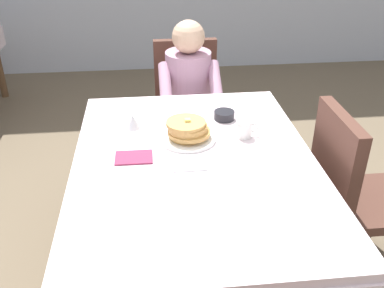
{
  "coord_description": "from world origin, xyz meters",
  "views": [
    {
      "loc": [
        -0.19,
        -1.68,
        1.77
      ],
      "look_at": [
        -0.01,
        0.06,
        0.79
      ],
      "focal_mm": 40.76,
      "sensor_mm": 36.0,
      "label": 1
    }
  ],
  "objects_px": {
    "chair_right_side": "(349,187)",
    "syrup_pitcher": "(133,122)",
    "chair_diner": "(187,99)",
    "plate_breakfast": "(188,138)",
    "cup_coffee": "(244,129)",
    "knife_right_of_plate": "(226,139)",
    "fork_left_of_plate": "(149,143)",
    "dining_table_main": "(195,176)",
    "spoon_near_edge": "(190,170)",
    "breakfast_stack": "(188,129)",
    "diner_person": "(189,89)",
    "bowl_butter": "(224,115)"
  },
  "relations": [
    {
      "from": "chair_right_side",
      "to": "syrup_pitcher",
      "type": "relative_size",
      "value": 11.63
    },
    {
      "from": "chair_diner",
      "to": "plate_breakfast",
      "type": "xyz_separation_m",
      "value": [
        -0.09,
        -0.98,
        0.22
      ]
    },
    {
      "from": "cup_coffee",
      "to": "knife_right_of_plate",
      "type": "xyz_separation_m",
      "value": [
        -0.09,
        -0.02,
        -0.04
      ]
    },
    {
      "from": "fork_left_of_plate",
      "to": "dining_table_main",
      "type": "bearing_deg",
      "value": -131.32
    },
    {
      "from": "syrup_pitcher",
      "to": "spoon_near_edge",
      "type": "distance_m",
      "value": 0.5
    },
    {
      "from": "cup_coffee",
      "to": "knife_right_of_plate",
      "type": "bearing_deg",
      "value": -167.59
    },
    {
      "from": "breakfast_stack",
      "to": "syrup_pitcher",
      "type": "xyz_separation_m",
      "value": [
        -0.27,
        0.16,
        -0.02
      ]
    },
    {
      "from": "chair_diner",
      "to": "spoon_near_edge",
      "type": "xyz_separation_m",
      "value": [
        -0.11,
        -1.26,
        0.21
      ]
    },
    {
      "from": "chair_diner",
      "to": "diner_person",
      "type": "relative_size",
      "value": 0.83
    },
    {
      "from": "diner_person",
      "to": "dining_table_main",
      "type": "bearing_deg",
      "value": 85.85
    },
    {
      "from": "dining_table_main",
      "to": "spoon_near_edge",
      "type": "xyz_separation_m",
      "value": [
        -0.03,
        -0.09,
        0.09
      ]
    },
    {
      "from": "bowl_butter",
      "to": "spoon_near_edge",
      "type": "relative_size",
      "value": 0.73
    },
    {
      "from": "fork_left_of_plate",
      "to": "spoon_near_edge",
      "type": "xyz_separation_m",
      "value": [
        0.17,
        -0.26,
        0.0
      ]
    },
    {
      "from": "chair_right_side",
      "to": "fork_left_of_plate",
      "type": "distance_m",
      "value": 1.01
    },
    {
      "from": "bowl_butter",
      "to": "spoon_near_edge",
      "type": "distance_m",
      "value": 0.54
    },
    {
      "from": "chair_diner",
      "to": "chair_right_side",
      "type": "height_order",
      "value": "same"
    },
    {
      "from": "cup_coffee",
      "to": "syrup_pitcher",
      "type": "bearing_deg",
      "value": 164.58
    },
    {
      "from": "diner_person",
      "to": "chair_right_side",
      "type": "bearing_deg",
      "value": 124.5
    },
    {
      "from": "diner_person",
      "to": "syrup_pitcher",
      "type": "bearing_deg",
      "value": 61.94
    },
    {
      "from": "diner_person",
      "to": "spoon_near_edge",
      "type": "bearing_deg",
      "value": 84.54
    },
    {
      "from": "chair_diner",
      "to": "diner_person",
      "type": "height_order",
      "value": "diner_person"
    },
    {
      "from": "chair_right_side",
      "to": "cup_coffee",
      "type": "distance_m",
      "value": 0.6
    },
    {
      "from": "dining_table_main",
      "to": "knife_right_of_plate",
      "type": "bearing_deg",
      "value": 44.6
    },
    {
      "from": "syrup_pitcher",
      "to": "spoon_near_edge",
      "type": "xyz_separation_m",
      "value": [
        0.25,
        -0.43,
        -0.04
      ]
    },
    {
      "from": "fork_left_of_plate",
      "to": "syrup_pitcher",
      "type": "bearing_deg",
      "value": 23.26
    },
    {
      "from": "cup_coffee",
      "to": "plate_breakfast",
      "type": "bearing_deg",
      "value": -179.93
    },
    {
      "from": "dining_table_main",
      "to": "chair_diner",
      "type": "height_order",
      "value": "chair_diner"
    },
    {
      "from": "diner_person",
      "to": "plate_breakfast",
      "type": "bearing_deg",
      "value": 83.86
    },
    {
      "from": "cup_coffee",
      "to": "chair_diner",
      "type": "bearing_deg",
      "value": 101.24
    },
    {
      "from": "dining_table_main",
      "to": "chair_diner",
      "type": "xyz_separation_m",
      "value": [
        0.07,
        1.17,
        -0.12
      ]
    },
    {
      "from": "dining_table_main",
      "to": "fork_left_of_plate",
      "type": "bearing_deg",
      "value": 139.82
    },
    {
      "from": "chair_diner",
      "to": "bowl_butter",
      "type": "bearing_deg",
      "value": 99.55
    },
    {
      "from": "breakfast_stack",
      "to": "knife_right_of_plate",
      "type": "relative_size",
      "value": 1.08
    },
    {
      "from": "diner_person",
      "to": "chair_right_side",
      "type": "xyz_separation_m",
      "value": [
        0.7,
        -1.01,
        -0.14
      ]
    },
    {
      "from": "cup_coffee",
      "to": "knife_right_of_plate",
      "type": "distance_m",
      "value": 0.1
    },
    {
      "from": "bowl_butter",
      "to": "syrup_pitcher",
      "type": "relative_size",
      "value": 1.38
    },
    {
      "from": "dining_table_main",
      "to": "diner_person",
      "type": "distance_m",
      "value": 1.02
    },
    {
      "from": "fork_left_of_plate",
      "to": "spoon_near_edge",
      "type": "height_order",
      "value": "same"
    },
    {
      "from": "diner_person",
      "to": "spoon_near_edge",
      "type": "distance_m",
      "value": 1.11
    },
    {
      "from": "plate_breakfast",
      "to": "breakfast_stack",
      "type": "bearing_deg",
      "value": -91.88
    },
    {
      "from": "chair_right_side",
      "to": "spoon_near_edge",
      "type": "distance_m",
      "value": 0.83
    },
    {
      "from": "cup_coffee",
      "to": "syrup_pitcher",
      "type": "xyz_separation_m",
      "value": [
        -0.55,
        0.15,
        -0.01
      ]
    },
    {
      "from": "chair_right_side",
      "to": "knife_right_of_plate",
      "type": "distance_m",
      "value": 0.66
    },
    {
      "from": "fork_left_of_plate",
      "to": "knife_right_of_plate",
      "type": "height_order",
      "value": "same"
    },
    {
      "from": "chair_right_side",
      "to": "breakfast_stack",
      "type": "bearing_deg",
      "value": -103.58
    },
    {
      "from": "spoon_near_edge",
      "to": "breakfast_stack",
      "type": "bearing_deg",
      "value": 86.27
    },
    {
      "from": "knife_right_of_plate",
      "to": "chair_diner",
      "type": "bearing_deg",
      "value": 4.16
    },
    {
      "from": "plate_breakfast",
      "to": "cup_coffee",
      "type": "xyz_separation_m",
      "value": [
        0.28,
        0.0,
        0.03
      ]
    },
    {
      "from": "plate_breakfast",
      "to": "syrup_pitcher",
      "type": "distance_m",
      "value": 0.31
    },
    {
      "from": "chair_right_side",
      "to": "syrup_pitcher",
      "type": "height_order",
      "value": "chair_right_side"
    }
  ]
}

